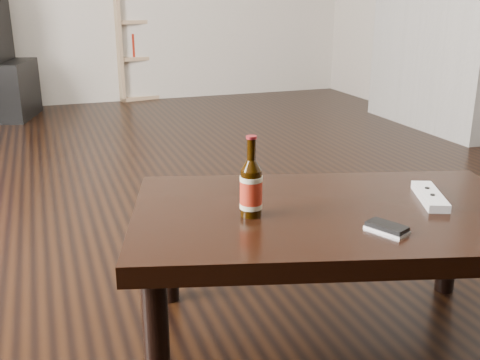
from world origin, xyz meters
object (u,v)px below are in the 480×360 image
object	(u,v)px
bookshelf	(148,18)
remote	(430,196)
beer_bottle	(251,188)
coffee_table	(330,227)
phone	(387,228)

from	to	relation	value
bookshelf	remote	bearing A→B (deg)	-102.53
remote	beer_bottle	bearing A→B (deg)	-163.90
coffee_table	remote	bearing A→B (deg)	-6.94
bookshelf	phone	size ratio (longest dim) A/B	12.42
coffee_table	beer_bottle	bearing A→B (deg)	173.06
coffee_table	phone	distance (m)	0.20
beer_bottle	phone	xyz separation A→B (m)	(0.27, -0.20, -0.07)
bookshelf	coffee_table	bearing A→B (deg)	-106.53
bookshelf	remote	distance (m)	4.19
phone	remote	size ratio (longest dim) A/B	0.53
phone	remote	bearing A→B (deg)	6.53
bookshelf	phone	distance (m)	4.34
coffee_table	beer_bottle	world-z (taller)	beer_bottle
coffee_table	remote	size ratio (longest dim) A/B	5.61
coffee_table	remote	distance (m)	0.30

